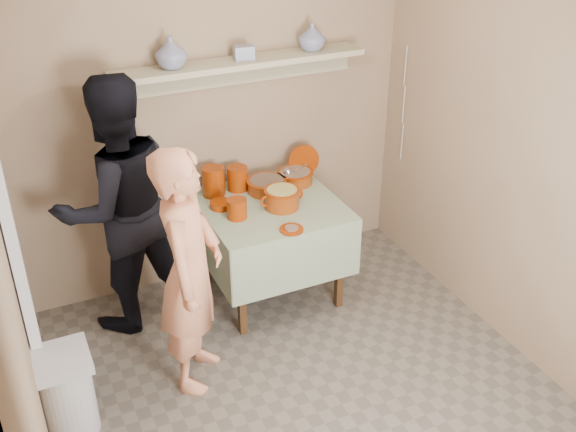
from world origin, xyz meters
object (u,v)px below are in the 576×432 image
person_cook (190,271)px  trash_bin (67,394)px  serving_table (270,218)px  cazuela_rice (282,197)px  person_helper (118,206)px

person_cook → trash_bin: size_ratio=2.85×
serving_table → cazuela_rice: 0.23m
person_cook → cazuela_rice: person_cook is taller
person_cook → serving_table: bearing=-20.0°
person_cook → cazuela_rice: size_ratio=4.83×
serving_table → person_helper: bearing=172.5°
person_cook → cazuela_rice: (0.85, 0.55, 0.05)m
cazuela_rice → person_helper: bearing=168.1°
person_cook → person_helper: 0.83m
person_helper → trash_bin: bearing=46.2°
trash_bin → person_cook: bearing=10.5°
person_cook → person_helper: person_helper is taller
serving_table → person_cook: bearing=-140.8°
trash_bin → serving_table: bearing=26.4°
person_cook → serving_table: size_ratio=1.64×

